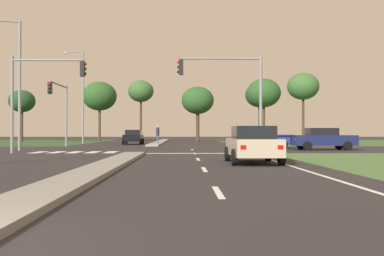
{
  "coord_description": "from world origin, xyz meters",
  "views": [
    {
      "loc": [
        2.73,
        -4.87,
        1.27
      ],
      "look_at": [
        3.66,
        36.56,
        1.67
      ],
      "focal_mm": 43.17,
      "sensor_mm": 36.0,
      "label": 1
    }
  ],
  "objects_px": {
    "traffic_signal_far_left": "(60,102)",
    "traffic_signal_near_right": "(231,85)",
    "car_navy_fourth": "(323,139)",
    "traffic_signal_near_left": "(39,87)",
    "treeline_near": "(22,101)",
    "treeline_sixth": "(264,93)",
    "treeline_fourth": "(198,101)",
    "treeline_fifth": "(260,95)",
    "pedestrian_at_median": "(158,132)",
    "street_lamp_third": "(82,93)",
    "car_beige_fifth": "(253,144)",
    "car_blue_third": "(264,138)",
    "street_lamp_second": "(16,77)",
    "car_black_near": "(133,137)",
    "treeline_third": "(141,92)",
    "treeline_second": "(100,96)",
    "treeline_seventh": "(303,87)"
  },
  "relations": [
    {
      "from": "car_black_near",
      "to": "pedestrian_at_median",
      "type": "bearing_deg",
      "value": 140.01
    },
    {
      "from": "treeline_near",
      "to": "treeline_fourth",
      "type": "xyz_separation_m",
      "value": [
        23.67,
        0.01,
        0.15
      ]
    },
    {
      "from": "traffic_signal_far_left",
      "to": "treeline_near",
      "type": "relative_size",
      "value": 0.79
    },
    {
      "from": "car_black_near",
      "to": "car_navy_fourth",
      "type": "bearing_deg",
      "value": 133.86
    },
    {
      "from": "car_beige_fifth",
      "to": "traffic_signal_far_left",
      "type": "bearing_deg",
      "value": 123.08
    },
    {
      "from": "car_blue_third",
      "to": "treeline_fifth",
      "type": "xyz_separation_m",
      "value": [
        4.5,
        28.31,
        5.7
      ]
    },
    {
      "from": "car_blue_third",
      "to": "treeline_sixth",
      "type": "relative_size",
      "value": 0.5
    },
    {
      "from": "street_lamp_second",
      "to": "treeline_second",
      "type": "distance_m",
      "value": 32.88
    },
    {
      "from": "treeline_fourth",
      "to": "street_lamp_second",
      "type": "bearing_deg",
      "value": -114.32
    },
    {
      "from": "treeline_near",
      "to": "treeline_sixth",
      "type": "height_order",
      "value": "treeline_sixth"
    },
    {
      "from": "car_navy_fourth",
      "to": "treeline_third",
      "type": "height_order",
      "value": "treeline_third"
    },
    {
      "from": "car_beige_fifth",
      "to": "treeline_seventh",
      "type": "distance_m",
      "value": 49.46
    },
    {
      "from": "treeline_fourth",
      "to": "pedestrian_at_median",
      "type": "bearing_deg",
      "value": -106.69
    },
    {
      "from": "street_lamp_third",
      "to": "treeline_sixth",
      "type": "height_order",
      "value": "street_lamp_third"
    },
    {
      "from": "car_black_near",
      "to": "traffic_signal_near_right",
      "type": "xyz_separation_m",
      "value": [
        8.19,
        -21.06,
        3.4
      ]
    },
    {
      "from": "car_navy_fourth",
      "to": "car_blue_third",
      "type": "bearing_deg",
      "value": -134.51
    },
    {
      "from": "treeline_near",
      "to": "treeline_third",
      "type": "relative_size",
      "value": 0.79
    },
    {
      "from": "car_navy_fourth",
      "to": "traffic_signal_near_left",
      "type": "distance_m",
      "value": 19.92
    },
    {
      "from": "traffic_signal_near_right",
      "to": "treeline_second",
      "type": "bearing_deg",
      "value": 111.62
    },
    {
      "from": "car_beige_fifth",
      "to": "pedestrian_at_median",
      "type": "distance_m",
      "value": 28.52
    },
    {
      "from": "street_lamp_third",
      "to": "pedestrian_at_median",
      "type": "xyz_separation_m",
      "value": [
        9.0,
        -5.86,
        -4.56
      ]
    },
    {
      "from": "traffic_signal_far_left",
      "to": "traffic_signal_near_right",
      "type": "bearing_deg",
      "value": -39.88
    },
    {
      "from": "car_beige_fifth",
      "to": "traffic_signal_near_right",
      "type": "bearing_deg",
      "value": 89.5
    },
    {
      "from": "car_blue_third",
      "to": "treeline_seventh",
      "type": "relative_size",
      "value": 0.45
    },
    {
      "from": "car_blue_third",
      "to": "treeline_near",
      "type": "height_order",
      "value": "treeline_near"
    },
    {
      "from": "treeline_near",
      "to": "street_lamp_second",
      "type": "bearing_deg",
      "value": -71.67
    },
    {
      "from": "traffic_signal_near_right",
      "to": "car_beige_fifth",
      "type": "bearing_deg",
      "value": -90.5
    },
    {
      "from": "car_blue_third",
      "to": "treeline_fourth",
      "type": "bearing_deg",
      "value": -170.18
    },
    {
      "from": "treeline_fourth",
      "to": "treeline_seventh",
      "type": "height_order",
      "value": "treeline_seventh"
    },
    {
      "from": "treeline_sixth",
      "to": "treeline_seventh",
      "type": "relative_size",
      "value": 0.9
    },
    {
      "from": "treeline_second",
      "to": "treeline_seventh",
      "type": "xyz_separation_m",
      "value": [
        29.01,
        0.74,
        1.5
      ]
    },
    {
      "from": "street_lamp_second",
      "to": "street_lamp_third",
      "type": "xyz_separation_m",
      "value": [
        0.04,
        20.71,
        0.74
      ]
    },
    {
      "from": "car_black_near",
      "to": "treeline_fourth",
      "type": "relative_size",
      "value": 0.58
    },
    {
      "from": "car_navy_fourth",
      "to": "treeline_sixth",
      "type": "distance_m",
      "value": 32.05
    },
    {
      "from": "car_black_near",
      "to": "treeline_near",
      "type": "height_order",
      "value": "treeline_near"
    },
    {
      "from": "car_beige_fifth",
      "to": "treeline_fifth",
      "type": "bearing_deg",
      "value": 79.99
    },
    {
      "from": "treeline_near",
      "to": "treeline_fifth",
      "type": "xyz_separation_m",
      "value": [
        32.6,
        2.78,
        1.09
      ]
    },
    {
      "from": "traffic_signal_far_left",
      "to": "treeline_near",
      "type": "distance_m",
      "value": 25.61
    },
    {
      "from": "car_beige_fifth",
      "to": "pedestrian_at_median",
      "type": "bearing_deg",
      "value": 100.9
    },
    {
      "from": "pedestrian_at_median",
      "to": "treeline_near",
      "type": "height_order",
      "value": "treeline_near"
    },
    {
      "from": "traffic_signal_far_left",
      "to": "street_lamp_third",
      "type": "distance_m",
      "value": 13.67
    },
    {
      "from": "car_black_near",
      "to": "car_beige_fifth",
      "type": "distance_m",
      "value": 31.35
    },
    {
      "from": "treeline_sixth",
      "to": "treeline_second",
      "type": "bearing_deg",
      "value": 179.14
    },
    {
      "from": "treeline_fourth",
      "to": "treeline_fifth",
      "type": "height_order",
      "value": "treeline_fifth"
    },
    {
      "from": "treeline_third",
      "to": "street_lamp_second",
      "type": "bearing_deg",
      "value": -99.11
    },
    {
      "from": "street_lamp_second",
      "to": "pedestrian_at_median",
      "type": "relative_size",
      "value": 4.87
    },
    {
      "from": "pedestrian_at_median",
      "to": "traffic_signal_near_left",
      "type": "bearing_deg",
      "value": 161.62
    },
    {
      "from": "street_lamp_third",
      "to": "car_black_near",
      "type": "bearing_deg",
      "value": -29.65
    },
    {
      "from": "car_blue_third",
      "to": "treeline_seventh",
      "type": "bearing_deg",
      "value": 159.4
    },
    {
      "from": "treeline_second",
      "to": "treeline_fifth",
      "type": "relative_size",
      "value": 1.01
    }
  ]
}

